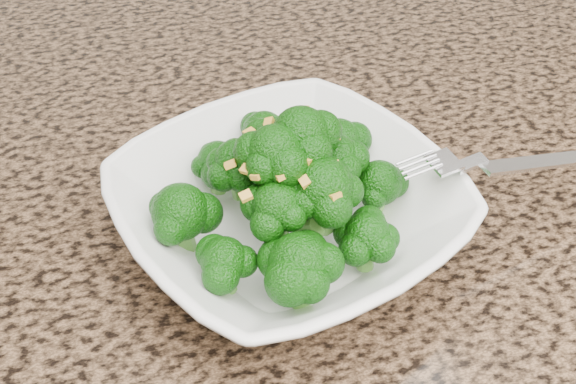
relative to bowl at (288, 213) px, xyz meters
name	(u,v)px	position (x,y,z in m)	size (l,w,h in m)	color
granite_counter	(224,190)	(-0.03, 0.09, -0.04)	(1.64, 1.04, 0.03)	brown
bowl	(288,213)	(0.00, 0.00, 0.00)	(0.24, 0.24, 0.06)	white
broccoli_pile	(288,141)	(0.00, 0.00, 0.07)	(0.21, 0.21, 0.07)	#0E4C08
garlic_topping	(288,90)	(0.00, 0.00, 0.11)	(0.13, 0.13, 0.01)	gold
fork	(476,162)	(0.13, -0.02, 0.04)	(0.19, 0.03, 0.01)	silver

